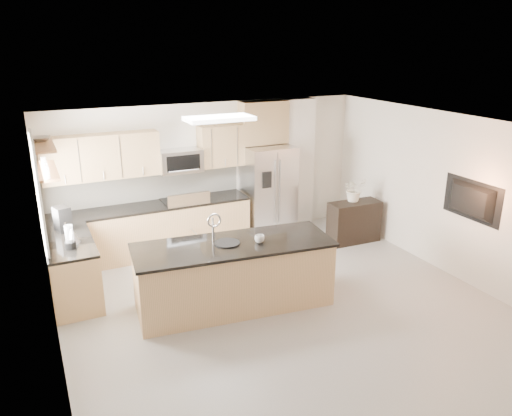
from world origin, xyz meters
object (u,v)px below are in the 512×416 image
blender (70,239)px  platter (227,243)px  island (234,275)px  cup (260,239)px  refrigerator (268,192)px  bowl (41,138)px  television (468,201)px  credenza (354,222)px  coffee_maker (63,219)px  kettle (72,235)px  range (185,224)px  microwave (180,161)px  flower_vase (355,183)px

blender → platter: bearing=-23.5°
island → cup: size_ratio=20.79×
refrigerator → bowl: bowl is taller
cup → television: size_ratio=0.13×
refrigerator → credenza: bearing=-36.4°
credenza → cup: size_ratio=7.06×
island → blender: island is taller
blender → coffee_maker: (-0.02, 0.77, 0.03)m
kettle → bowl: (-0.23, 0.35, 1.34)m
range → microwave: microwave is taller
coffee_maker → bowl: size_ratio=1.14×
range → bowl: size_ratio=3.44×
cup → bowl: 3.32m
cup → bowl: bowl is taller
island → blender: (-2.06, 0.90, 0.58)m
island → platter: bearing=164.1°
cup → flower_vase: bearing=28.8°
credenza → blender: 5.13m
range → flower_vase: bearing=-17.6°
microwave → blender: bearing=-143.6°
refrigerator → flower_vase: bearing=-33.9°
microwave → blender: (-2.08, -1.53, -0.56)m
bowl → microwave: bearing=23.2°
cup → kettle: 2.66m
coffee_maker → island: bearing=-38.6°
television → kettle: bearing=70.8°
bowl → flower_vase: bowl is taller
kettle → credenza: bearing=1.8°
island → flower_vase: size_ratio=4.14×
kettle → coffee_maker: size_ratio=0.68×
bowl → cup: bearing=-31.5°
microwave → refrigerator: (1.66, -0.17, -0.74)m
credenza → blender: size_ratio=2.85×
kettle → flower_vase: flower_vase is taller
island → platter: island is taller
island → television: television is taller
range → television: 4.78m
range → coffee_maker: 2.28m
microwave → bowl: bowl is taller
kettle → bowl: 1.41m
cup → coffee_maker: (-2.43, 1.79, 0.08)m
refrigerator → television: refrigerator is taller
kettle → coffee_maker: (-0.07, 0.55, 0.07)m
platter → blender: (-1.98, 0.86, 0.09)m
bowl → platter: bearing=-33.5°
cup → blender: bearing=157.1°
island → bowl: 3.28m
island → kettle: (-2.01, 1.11, 0.55)m
platter → coffee_maker: 2.59m
cup → flower_vase: 3.05m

